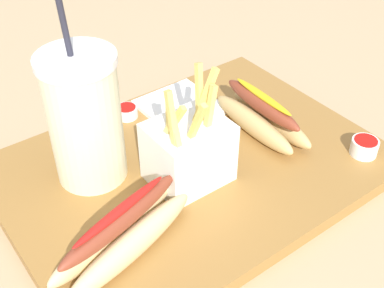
% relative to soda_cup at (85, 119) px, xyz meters
% --- Properties ---
extents(ground_plane, '(2.40, 2.40, 0.02)m').
position_rel_soda_cup_xyz_m(ground_plane, '(-0.12, 0.06, -0.12)').
color(ground_plane, tan).
extents(food_tray, '(0.49, 0.36, 0.02)m').
position_rel_soda_cup_xyz_m(food_tray, '(-0.12, 0.06, -0.10)').
color(food_tray, olive).
rests_on(food_tray, ground_plane).
extents(soda_cup, '(0.09, 0.09, 0.26)m').
position_rel_soda_cup_xyz_m(soda_cup, '(0.00, 0.00, 0.00)').
color(soda_cup, beige).
rests_on(soda_cup, food_tray).
extents(fries_basket, '(0.09, 0.08, 0.15)m').
position_rel_soda_cup_xyz_m(fries_basket, '(-0.09, 0.08, -0.04)').
color(fries_basket, white).
rests_on(fries_basket, food_tray).
extents(hot_dog_1, '(0.06, 0.16, 0.06)m').
position_rel_soda_cup_xyz_m(hot_dog_1, '(-0.24, 0.06, -0.06)').
color(hot_dog_1, tan).
rests_on(hot_dog_1, food_tray).
extents(hot_dog_2, '(0.19, 0.10, 0.06)m').
position_rel_soda_cup_xyz_m(hot_dog_2, '(0.03, 0.13, -0.06)').
color(hot_dog_2, '#E5C689').
rests_on(hot_dog_2, food_tray).
extents(ketchup_cup_1, '(0.04, 0.04, 0.02)m').
position_rel_soda_cup_xyz_m(ketchup_cup_1, '(-0.31, 0.18, -0.07)').
color(ketchup_cup_1, white).
rests_on(ketchup_cup_1, food_tray).
extents(ketchup_cup_2, '(0.03, 0.03, 0.02)m').
position_rel_soda_cup_xyz_m(ketchup_cup_2, '(-0.10, -0.08, -0.08)').
color(ketchup_cup_2, white).
rests_on(ketchup_cup_2, food_tray).
extents(napkin_stack, '(0.11, 0.11, 0.01)m').
position_rel_soda_cup_xyz_m(napkin_stack, '(-0.18, -0.05, -0.08)').
color(napkin_stack, white).
rests_on(napkin_stack, food_tray).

